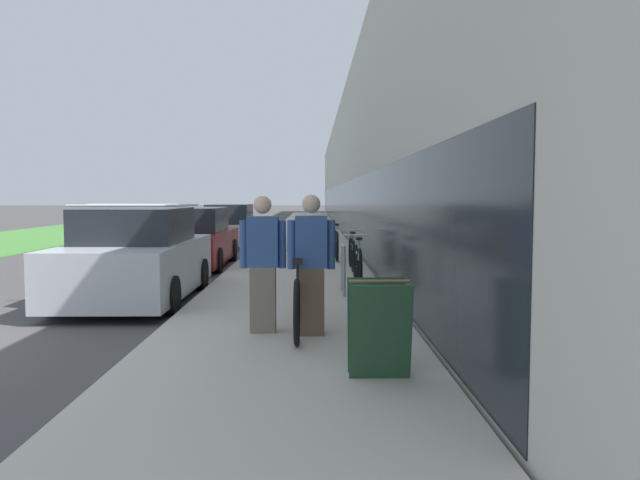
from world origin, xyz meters
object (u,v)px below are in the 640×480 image
object	(u,v)px
person_rider	(311,265)
cruiser_bike_middle	(352,253)
parked_sedan_curbside	(136,259)
bike_rack_hoop	(343,264)
cruiser_bike_nearest	(357,264)
vintage_roadster_curbside	(191,240)
tandem_bicycle	(299,298)
cruiser_bike_farthest	(336,244)
sandwich_board_sign	(379,327)
parked_sedan_far	(230,227)
person_bystander	(263,264)

from	to	relation	value
person_rider	cruiser_bike_middle	distance (m)	6.69
cruiser_bike_middle	parked_sedan_curbside	world-z (taller)	parked_sedan_curbside
parked_sedan_curbside	bike_rack_hoop	bearing A→B (deg)	-0.88
cruiser_bike_nearest	vintage_roadster_curbside	bearing A→B (deg)	133.47
cruiser_bike_nearest	parked_sedan_curbside	distance (m)	3.99
tandem_bicycle	vintage_roadster_curbside	world-z (taller)	vintage_roadster_curbside
cruiser_bike_nearest	cruiser_bike_middle	distance (m)	2.39
tandem_bicycle	cruiser_bike_farthest	xyz separation A→B (m)	(0.79, 8.51, 0.01)
bike_rack_hoop	cruiser_bike_nearest	size ratio (longest dim) A/B	0.47
tandem_bicycle	parked_sedan_curbside	size ratio (longest dim) A/B	0.58
tandem_bicycle	bike_rack_hoop	bearing A→B (deg)	76.01
sandwich_board_sign	parked_sedan_far	xyz separation A→B (m)	(-3.59, 16.56, 0.09)
tandem_bicycle	parked_sedan_far	distance (m)	14.81
sandwich_board_sign	person_rider	bearing A→B (deg)	110.15
person_rider	vintage_roadster_curbside	size ratio (longest dim) A/B	0.37
person_bystander	bike_rack_hoop	xyz separation A→B (m)	(1.13, 2.93, -0.33)
parked_sedan_curbside	cruiser_bike_farthest	bearing A→B (deg)	57.53
tandem_bicycle	person_rider	bearing A→B (deg)	-62.12
cruiser_bike_farthest	person_bystander	bearing A→B (deg)	-98.01
tandem_bicycle	parked_sedan_curbside	bearing A→B (deg)	134.83
sandwich_board_sign	cruiser_bike_farthest	bearing A→B (deg)	90.03
cruiser_bike_farthest	sandwich_board_sign	distance (m)	10.53
tandem_bicycle	parked_sedan_curbside	distance (m)	4.01
tandem_bicycle	cruiser_bike_nearest	size ratio (longest dim) A/B	1.39
tandem_bicycle	parked_sedan_curbside	world-z (taller)	parked_sedan_curbside
tandem_bicycle	person_bystander	size ratio (longest dim) A/B	1.48
sandwich_board_sign	parked_sedan_far	size ratio (longest dim) A/B	0.20
person_bystander	cruiser_bike_nearest	xyz separation A→B (m)	(1.45, 4.06, -0.45)
person_bystander	sandwich_board_sign	xyz separation A→B (m)	(1.22, -1.88, -0.39)
sandwich_board_sign	parked_sedan_curbside	xyz separation A→B (m)	(-3.61, 4.86, 0.15)
sandwich_board_sign	parked_sedan_far	distance (m)	16.95
person_rider	vintage_roadster_curbside	world-z (taller)	person_rider
cruiser_bike_nearest	parked_sedan_curbside	world-z (taller)	parked_sedan_curbside
bike_rack_hoop	sandwich_board_sign	distance (m)	4.81
cruiser_bike_middle	parked_sedan_far	size ratio (longest dim) A/B	0.38
person_rider	sandwich_board_sign	bearing A→B (deg)	-69.85
bike_rack_hoop	cruiser_bike_middle	xyz separation A→B (m)	(0.36, 3.52, -0.14)
cruiser_bike_farthest	parked_sedan_curbside	bearing A→B (deg)	-122.47
person_rider	cruiser_bike_middle	xyz separation A→B (m)	(0.90, 6.61, -0.47)
cruiser_bike_farthest	parked_sedan_far	world-z (taller)	parked_sedan_far
person_bystander	parked_sedan_far	xyz separation A→B (m)	(-2.37, 14.69, -0.30)
tandem_bicycle	sandwich_board_sign	size ratio (longest dim) A/B	2.75
person_bystander	parked_sedan_curbside	distance (m)	3.83
tandem_bicycle	person_rider	size ratio (longest dim) A/B	1.47
bike_rack_hoop	cruiser_bike_nearest	xyz separation A→B (m)	(0.32, 1.13, -0.12)
cruiser_bike_middle	vintage_roadster_curbside	xyz separation A→B (m)	(-3.96, 1.74, 0.18)
cruiser_bike_middle	parked_sedan_curbside	bearing A→B (deg)	-138.22
parked_sedan_curbside	parked_sedan_far	size ratio (longest dim) A/B	0.95
cruiser_bike_farthest	tandem_bicycle	bearing A→B (deg)	-95.28
parked_sedan_far	cruiser_bike_middle	bearing A→B (deg)	-64.91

